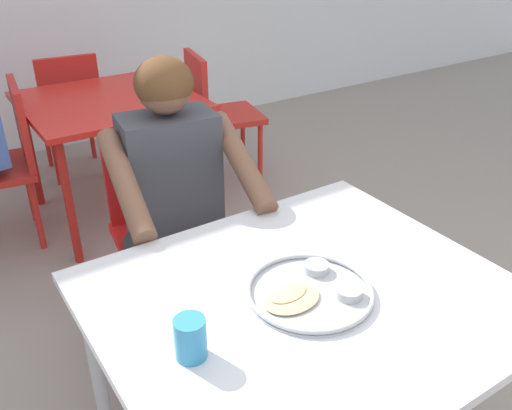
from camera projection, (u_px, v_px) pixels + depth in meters
name	position (u px, v px, depth m)	size (l,w,h in m)	color
table_foreground	(306.00, 315.00, 1.46)	(1.06, 0.93, 0.72)	silver
thali_tray	(310.00, 291.00, 1.42)	(0.33, 0.33, 0.03)	#B7BABF
drinking_cup	(191.00, 338.00, 1.20)	(0.07, 0.07, 0.10)	#338CBF
chair_foreground	(164.00, 218.00, 2.24)	(0.47, 0.47, 0.84)	red
diner_foreground	(180.00, 194.00, 1.97)	(0.54, 0.59, 1.17)	#282828
table_background_red	(110.00, 112.00, 3.00)	(0.89, 0.87, 0.70)	red
chair_red_left	(3.00, 156.00, 2.81)	(0.48, 0.47, 0.85)	red
chair_red_right	(215.00, 109.00, 3.41)	(0.48, 0.47, 0.85)	red
chair_red_far	(70.00, 108.00, 3.53)	(0.42, 0.44, 0.82)	red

